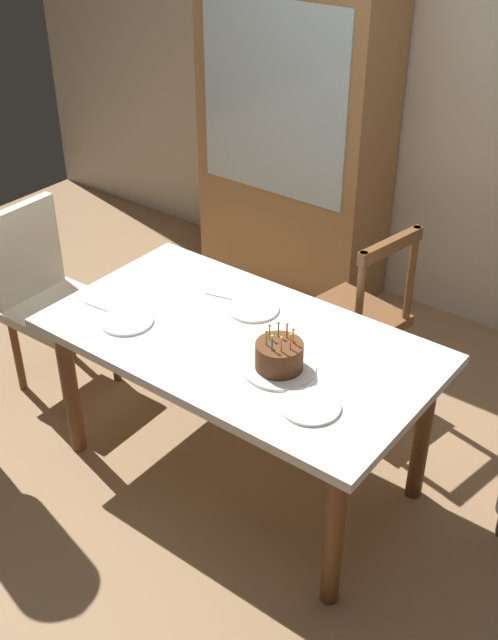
{
  "coord_description": "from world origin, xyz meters",
  "views": [
    {
      "loc": [
        1.6,
        -2.03,
        2.46
      ],
      "look_at": [
        0.05,
        0.0,
        0.82
      ],
      "focal_mm": 43.64,
      "sensor_mm": 36.0,
      "label": 1
    }
  ],
  "objects": [
    {
      "name": "ground",
      "position": [
        0.0,
        0.0,
        0.0
      ],
      "size": [
        6.4,
        6.4,
        0.0
      ],
      "primitive_type": "plane",
      "color": "#93704C"
    },
    {
      "name": "back_wall",
      "position": [
        0.0,
        1.85,
        1.3
      ],
      "size": [
        6.4,
        0.1,
        2.6
      ],
      "primitive_type": "cube",
      "color": "beige",
      "rests_on": "ground"
    },
    {
      "name": "dining_table",
      "position": [
        0.0,
        0.0,
        0.63
      ],
      "size": [
        1.58,
        0.88,
        0.72
      ],
      "color": "white",
      "rests_on": "ground"
    },
    {
      "name": "birthday_cake",
      "position": [
        0.26,
        -0.08,
        0.77
      ],
      "size": [
        0.28,
        0.28,
        0.18
      ],
      "color": "silver",
      "rests_on": "dining_table"
    },
    {
      "name": "plate_near_celebrant",
      "position": [
        -0.43,
        -0.2,
        0.73
      ],
      "size": [
        0.22,
        0.22,
        0.01
      ],
      "primitive_type": "cylinder",
      "color": "white",
      "rests_on": "dining_table"
    },
    {
      "name": "plate_far_side",
      "position": [
        -0.08,
        0.2,
        0.73
      ],
      "size": [
        0.22,
        0.22,
        0.01
      ],
      "primitive_type": "cylinder",
      "color": "white",
      "rests_on": "dining_table"
    },
    {
      "name": "plate_near_guest",
      "position": [
        0.47,
        -0.2,
        0.73
      ],
      "size": [
        0.22,
        0.22,
        0.01
      ],
      "primitive_type": "cylinder",
      "color": "white",
      "rests_on": "dining_table"
    },
    {
      "name": "fork_near_celebrant",
      "position": [
        -0.59,
        -0.19,
        0.72
      ],
      "size": [
        0.18,
        0.03,
        0.01
      ],
      "primitive_type": "cube",
      "rotation": [
        0.0,
        0.0,
        0.08
      ],
      "color": "silver",
      "rests_on": "dining_table"
    },
    {
      "name": "fork_far_side",
      "position": [
        -0.24,
        0.2,
        0.72
      ],
      "size": [
        0.18,
        0.06,
        0.01
      ],
      "primitive_type": "cube",
      "rotation": [
        0.0,
        0.0,
        0.23
      ],
      "color": "silver",
      "rests_on": "dining_table"
    },
    {
      "name": "fork_near_guest",
      "position": [
        0.31,
        -0.18,
        0.72
      ],
      "size": [
        0.18,
        0.03,
        0.01
      ],
      "primitive_type": "cube",
      "rotation": [
        0.0,
        0.0,
        0.07
      ],
      "color": "silver",
      "rests_on": "dining_table"
    },
    {
      "name": "chair_spindle_back",
      "position": [
        0.1,
        0.75,
        0.46
      ],
      "size": [
        0.51,
        0.51,
        0.95
      ],
      "color": "brown",
      "rests_on": "ground"
    },
    {
      "name": "chair_upholstered",
      "position": [
        -1.18,
        -0.04,
        0.53
      ],
      "size": [
        0.45,
        0.45,
        0.95
      ],
      "color": "beige",
      "rests_on": "ground"
    },
    {
      "name": "china_cabinet",
      "position": [
        -0.81,
        1.56,
        0.95
      ],
      "size": [
        1.1,
        0.45,
        1.9
      ],
      "color": "#9E7042",
      "rests_on": "ground"
    }
  ]
}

